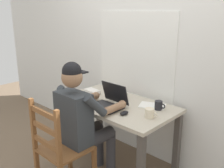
{
  "coord_description": "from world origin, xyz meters",
  "views": [
    {
      "loc": [
        1.74,
        -1.89,
        1.71
      ],
      "look_at": [
        -0.01,
        -0.05,
        0.95
      ],
      "focal_mm": 41.51,
      "sensor_mm": 36.0,
      "label": 1
    }
  ],
  "objects_px": {
    "seated_person": "(83,118)",
    "computer_mouse": "(124,113)",
    "coffee_mug_white": "(150,113)",
    "book_stack_side": "(117,95)",
    "coffee_mug_dark": "(159,105)",
    "book_stack_main": "(92,92)",
    "wooden_chair": "(60,150)",
    "desk": "(116,112)",
    "laptop": "(109,101)"
  },
  "relations": [
    {
      "from": "seated_person",
      "to": "book_stack_main",
      "type": "xyz_separation_m",
      "value": [
        -0.37,
        0.45,
        0.07
      ]
    },
    {
      "from": "coffee_mug_white",
      "to": "book_stack_main",
      "type": "height_order",
      "value": "coffee_mug_white"
    },
    {
      "from": "computer_mouse",
      "to": "coffee_mug_white",
      "type": "relative_size",
      "value": 0.8
    },
    {
      "from": "computer_mouse",
      "to": "coffee_mug_white",
      "type": "bearing_deg",
      "value": 26.66
    },
    {
      "from": "laptop",
      "to": "coffee_mug_dark",
      "type": "xyz_separation_m",
      "value": [
        0.42,
        0.27,
        -0.01
      ]
    },
    {
      "from": "coffee_mug_dark",
      "to": "book_stack_main",
      "type": "distance_m",
      "value": 0.85
    },
    {
      "from": "desk",
      "to": "seated_person",
      "type": "xyz_separation_m",
      "value": [
        -0.03,
        -0.43,
        0.07
      ]
    },
    {
      "from": "desk",
      "to": "seated_person",
      "type": "bearing_deg",
      "value": -94.62
    },
    {
      "from": "wooden_chair",
      "to": "computer_mouse",
      "type": "xyz_separation_m",
      "value": [
        0.3,
        0.54,
        0.28
      ]
    },
    {
      "from": "desk",
      "to": "computer_mouse",
      "type": "relative_size",
      "value": 12.59
    },
    {
      "from": "coffee_mug_white",
      "to": "laptop",
      "type": "bearing_deg",
      "value": -174.41
    },
    {
      "from": "coffee_mug_dark",
      "to": "book_stack_main",
      "type": "xyz_separation_m",
      "value": [
        -0.83,
        -0.14,
        -0.02
      ]
    },
    {
      "from": "laptop",
      "to": "coffee_mug_white",
      "type": "height_order",
      "value": "laptop"
    },
    {
      "from": "coffee_mug_white",
      "to": "coffee_mug_dark",
      "type": "distance_m",
      "value": 0.23
    },
    {
      "from": "desk",
      "to": "book_stack_main",
      "type": "relative_size",
      "value": 6.35
    },
    {
      "from": "desk",
      "to": "laptop",
      "type": "bearing_deg",
      "value": -86.63
    },
    {
      "from": "desk",
      "to": "wooden_chair",
      "type": "height_order",
      "value": "wooden_chair"
    },
    {
      "from": "desk",
      "to": "coffee_mug_white",
      "type": "xyz_separation_m",
      "value": [
        0.48,
        -0.06,
        0.15
      ]
    },
    {
      "from": "book_stack_main",
      "to": "coffee_mug_dark",
      "type": "bearing_deg",
      "value": 9.46
    },
    {
      "from": "coffee_mug_dark",
      "to": "book_stack_main",
      "type": "bearing_deg",
      "value": -170.54
    },
    {
      "from": "coffee_mug_white",
      "to": "book_stack_side",
      "type": "height_order",
      "value": "coffee_mug_white"
    },
    {
      "from": "seated_person",
      "to": "coffee_mug_dark",
      "type": "distance_m",
      "value": 0.76
    },
    {
      "from": "coffee_mug_dark",
      "to": "laptop",
      "type": "bearing_deg",
      "value": -147.56
    },
    {
      "from": "coffee_mug_white",
      "to": "coffee_mug_dark",
      "type": "xyz_separation_m",
      "value": [
        -0.05,
        0.22,
        0.0
      ]
    },
    {
      "from": "book_stack_side",
      "to": "wooden_chair",
      "type": "bearing_deg",
      "value": -84.52
    },
    {
      "from": "seated_person",
      "to": "book_stack_side",
      "type": "xyz_separation_m",
      "value": [
        -0.08,
        0.58,
        0.07
      ]
    },
    {
      "from": "book_stack_main",
      "to": "coffee_mug_white",
      "type": "bearing_deg",
      "value": -5.38
    },
    {
      "from": "computer_mouse",
      "to": "coffee_mug_dark",
      "type": "distance_m",
      "value": 0.37
    },
    {
      "from": "wooden_chair",
      "to": "coffee_mug_white",
      "type": "distance_m",
      "value": 0.88
    },
    {
      "from": "seated_person",
      "to": "wooden_chair",
      "type": "height_order",
      "value": "seated_person"
    },
    {
      "from": "book_stack_main",
      "to": "book_stack_side",
      "type": "height_order",
      "value": "book_stack_main"
    },
    {
      "from": "desk",
      "to": "book_stack_side",
      "type": "bearing_deg",
      "value": 127.91
    },
    {
      "from": "computer_mouse",
      "to": "coffee_mug_dark",
      "type": "bearing_deg",
      "value": 63.48
    },
    {
      "from": "desk",
      "to": "book_stack_main",
      "type": "bearing_deg",
      "value": 177.3
    },
    {
      "from": "book_stack_main",
      "to": "computer_mouse",
      "type": "bearing_deg",
      "value": -15.99
    },
    {
      "from": "laptop",
      "to": "coffee_mug_white",
      "type": "relative_size",
      "value": 2.64
    },
    {
      "from": "wooden_chair",
      "to": "coffee_mug_white",
      "type": "relative_size",
      "value": 7.59
    },
    {
      "from": "computer_mouse",
      "to": "book_stack_side",
      "type": "height_order",
      "value": "book_stack_side"
    },
    {
      "from": "book_stack_main",
      "to": "desk",
      "type": "bearing_deg",
      "value": -2.7
    },
    {
      "from": "wooden_chair",
      "to": "laptop",
      "type": "relative_size",
      "value": 2.87
    },
    {
      "from": "seated_person",
      "to": "laptop",
      "type": "relative_size",
      "value": 3.8
    },
    {
      "from": "seated_person",
      "to": "computer_mouse",
      "type": "height_order",
      "value": "seated_person"
    },
    {
      "from": "laptop",
      "to": "book_stack_side",
      "type": "height_order",
      "value": "laptop"
    },
    {
      "from": "computer_mouse",
      "to": "coffee_mug_white",
      "type": "height_order",
      "value": "coffee_mug_white"
    },
    {
      "from": "desk",
      "to": "seated_person",
      "type": "distance_m",
      "value": 0.44
    },
    {
      "from": "wooden_chair",
      "to": "book_stack_main",
      "type": "relative_size",
      "value": 4.78
    },
    {
      "from": "book_stack_side",
      "to": "computer_mouse",
      "type": "bearing_deg",
      "value": -40.3
    },
    {
      "from": "desk",
      "to": "seated_person",
      "type": "relative_size",
      "value": 1.0
    },
    {
      "from": "coffee_mug_white",
      "to": "book_stack_main",
      "type": "distance_m",
      "value": 0.89
    },
    {
      "from": "seated_person",
      "to": "book_stack_main",
      "type": "height_order",
      "value": "seated_person"
    }
  ]
}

